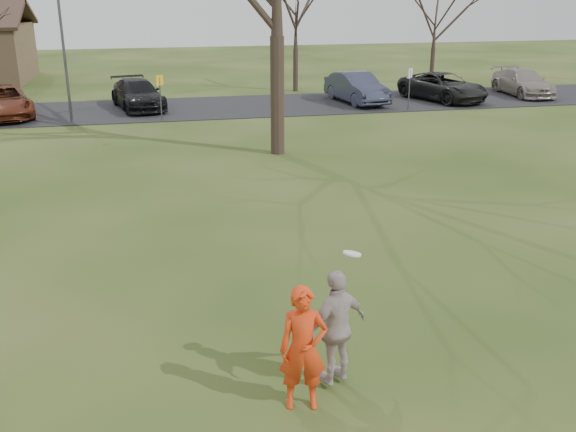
% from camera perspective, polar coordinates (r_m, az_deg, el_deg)
% --- Properties ---
extents(ground, '(120.00, 120.00, 0.00)m').
position_cam_1_polar(ground, '(10.25, 4.94, -15.42)').
color(ground, '#1E380F').
rests_on(ground, ground).
extents(parking_strip, '(62.00, 6.50, 0.04)m').
position_cam_1_polar(parking_strip, '(33.60, -7.74, 9.41)').
color(parking_strip, black).
rests_on(parking_strip, ground).
extents(player_defender, '(0.76, 0.56, 1.92)m').
position_cam_1_polar(player_defender, '(9.49, 1.34, -11.58)').
color(player_defender, red).
rests_on(player_defender, ground).
extents(car_2, '(3.75, 5.63, 1.43)m').
position_cam_1_polar(car_2, '(33.46, -23.86, 9.18)').
color(car_2, '#602816').
rests_on(car_2, parking_strip).
extents(car_3, '(3.03, 5.21, 1.42)m').
position_cam_1_polar(car_3, '(33.75, -13.07, 10.39)').
color(car_3, black).
rests_on(car_3, parking_strip).
extents(car_5, '(2.39, 4.93, 1.56)m').
position_cam_1_polar(car_5, '(34.78, 6.04, 11.15)').
color(car_5, '#32364B').
rests_on(car_5, parking_strip).
extents(car_6, '(3.97, 5.69, 1.44)m').
position_cam_1_polar(car_6, '(36.34, 13.48, 11.00)').
color(car_6, black).
rests_on(car_6, parking_strip).
extents(car_7, '(2.15, 4.89, 1.40)m').
position_cam_1_polar(car_7, '(39.36, 19.95, 10.98)').
color(car_7, gray).
rests_on(car_7, parking_strip).
extents(catching_play, '(1.17, 0.87, 2.19)m').
position_cam_1_polar(catching_play, '(9.96, 4.33, -9.69)').
color(catching_play, '#B7A8A5').
rests_on(catching_play, ground).
extents(lamp_post, '(0.34, 0.34, 6.27)m').
position_cam_1_polar(lamp_post, '(30.73, -19.27, 15.02)').
color(lamp_post, '#47474C').
rests_on(lamp_post, ground).
extents(sign_yellow, '(0.35, 0.35, 2.08)m').
position_cam_1_polar(sign_yellow, '(30.32, -11.20, 10.86)').
color(sign_yellow, '#47474C').
rests_on(sign_yellow, ground).
extents(sign_white, '(0.35, 0.35, 2.08)m').
position_cam_1_polar(sign_white, '(32.83, 10.65, 11.55)').
color(sign_white, '#47474C').
rests_on(sign_white, ground).
extents(small_tree_row, '(55.00, 5.90, 8.50)m').
position_cam_1_polar(small_tree_row, '(38.73, -1.94, 16.68)').
color(small_tree_row, '#352821').
rests_on(small_tree_row, ground).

